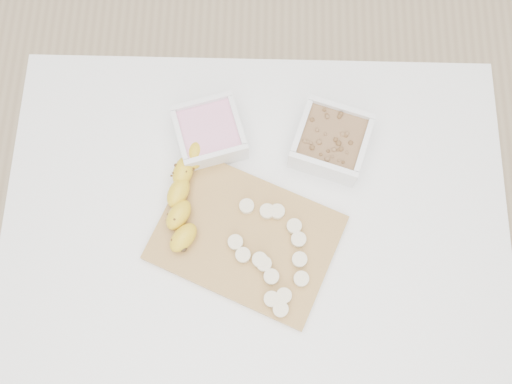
{
  "coord_description": "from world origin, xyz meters",
  "views": [
    {
      "loc": [
        0.01,
        -0.29,
        1.84
      ],
      "look_at": [
        0.0,
        0.03,
        0.81
      ],
      "focal_mm": 40.0,
      "sensor_mm": 36.0,
      "label": 1
    }
  ],
  "objects_px": {
    "cutting_board": "(246,238)",
    "banana": "(185,197)",
    "bowl_granola": "(331,141)",
    "table": "(256,227)",
    "bowl_yogurt": "(209,133)"
  },
  "relations": [
    {
      "from": "bowl_yogurt",
      "to": "banana",
      "type": "bearing_deg",
      "value": -106.42
    },
    {
      "from": "cutting_board",
      "to": "table",
      "type": "bearing_deg",
      "value": 69.41
    },
    {
      "from": "cutting_board",
      "to": "bowl_yogurt",
      "type": "bearing_deg",
      "value": 110.72
    },
    {
      "from": "bowl_granola",
      "to": "cutting_board",
      "type": "xyz_separation_m",
      "value": [
        -0.17,
        -0.2,
        -0.03
      ]
    },
    {
      "from": "table",
      "to": "bowl_granola",
      "type": "relative_size",
      "value": 5.74
    },
    {
      "from": "bowl_granola",
      "to": "banana",
      "type": "xyz_separation_m",
      "value": [
        -0.29,
        -0.12,
        0.0
      ]
    },
    {
      "from": "bowl_yogurt",
      "to": "banana",
      "type": "distance_m",
      "value": 0.14
    },
    {
      "from": "bowl_yogurt",
      "to": "cutting_board",
      "type": "bearing_deg",
      "value": -69.28
    },
    {
      "from": "cutting_board",
      "to": "banana",
      "type": "relative_size",
      "value": 1.5
    },
    {
      "from": "table",
      "to": "cutting_board",
      "type": "relative_size",
      "value": 2.97
    },
    {
      "from": "cutting_board",
      "to": "banana",
      "type": "distance_m",
      "value": 0.14
    },
    {
      "from": "cutting_board",
      "to": "banana",
      "type": "bearing_deg",
      "value": 149.01
    },
    {
      "from": "banana",
      "to": "table",
      "type": "bearing_deg",
      "value": 5.94
    },
    {
      "from": "bowl_granola",
      "to": "cutting_board",
      "type": "height_order",
      "value": "bowl_granola"
    },
    {
      "from": "bowl_granola",
      "to": "table",
      "type": "bearing_deg",
      "value": -134.85
    }
  ]
}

